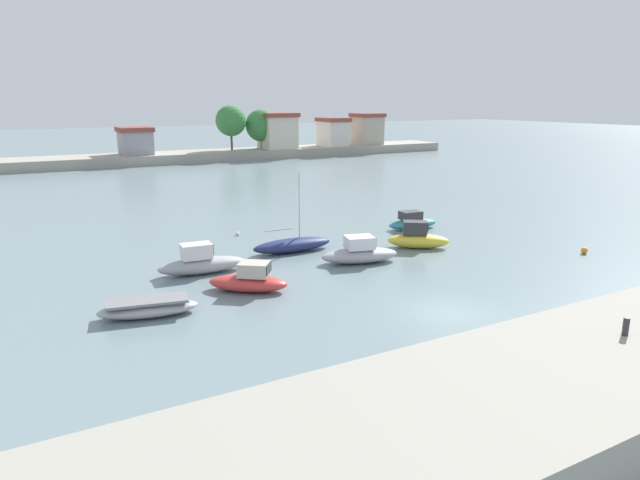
% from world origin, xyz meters
% --- Properties ---
extents(ground_plane, '(400.00, 400.00, 0.00)m').
position_xyz_m(ground_plane, '(0.00, 0.00, 0.00)').
color(ground_plane, slate).
extents(seawall_embankment, '(69.69, 6.75, 1.99)m').
position_xyz_m(seawall_embankment, '(0.00, -8.83, 0.99)').
color(seawall_embankment, '#9E998C').
rests_on(seawall_embankment, ground).
extents(mooring_bollard, '(0.21, 0.21, 0.64)m').
position_xyz_m(mooring_bollard, '(0.52, -8.38, 2.31)').
color(mooring_bollard, '#2D2D33').
rests_on(mooring_bollard, seawall_embankment).
extents(moored_boat_0, '(4.82, 2.53, 0.83)m').
position_xyz_m(moored_boat_0, '(-12.45, 6.54, 0.39)').
color(moored_boat_0, '#9E9EA3').
rests_on(moored_boat_0, ground).
extents(moored_boat_1, '(5.23, 1.95, 1.80)m').
position_xyz_m(moored_boat_1, '(-8.22, 11.85, 0.64)').
color(moored_boat_1, '#9E9EA3').
rests_on(moored_boat_1, ground).
extents(moored_boat_2, '(4.40, 3.91, 1.58)m').
position_xyz_m(moored_boat_2, '(-6.95, 7.58, 0.58)').
color(moored_boat_2, '#C63833').
rests_on(moored_boat_2, ground).
extents(moored_boat_3, '(5.61, 1.78, 5.30)m').
position_xyz_m(moored_boat_3, '(-1.43, 13.56, 0.47)').
color(moored_boat_3, navy).
rests_on(moored_boat_3, ground).
extents(moored_boat_4, '(5.20, 3.04, 1.68)m').
position_xyz_m(moored_boat_4, '(1.08, 9.23, 0.61)').
color(moored_boat_4, '#9E9EA3').
rests_on(moored_boat_4, ground).
extents(moored_boat_5, '(4.29, 3.65, 1.85)m').
position_xyz_m(moored_boat_5, '(6.52, 10.31, 0.67)').
color(moored_boat_5, yellow).
rests_on(moored_boat_5, ground).
extents(moored_boat_6, '(4.30, 1.91, 1.42)m').
position_xyz_m(moored_boat_6, '(9.84, 15.13, 0.53)').
color(moored_boat_6, teal).
rests_on(moored_boat_6, ground).
extents(mooring_buoy_0, '(0.29, 0.29, 0.29)m').
position_xyz_m(mooring_buoy_0, '(-2.98, 19.70, 0.14)').
color(mooring_buoy_0, white).
rests_on(mooring_buoy_0, ground).
extents(mooring_buoy_1, '(0.43, 0.43, 0.43)m').
position_xyz_m(mooring_buoy_1, '(15.17, 3.74, 0.22)').
color(mooring_buoy_1, orange).
rests_on(mooring_buoy_1, ground).
extents(distant_shoreline, '(116.48, 8.45, 8.98)m').
position_xyz_m(distant_shoreline, '(7.16, 72.50, 2.36)').
color(distant_shoreline, '#9E998C').
rests_on(distant_shoreline, ground).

